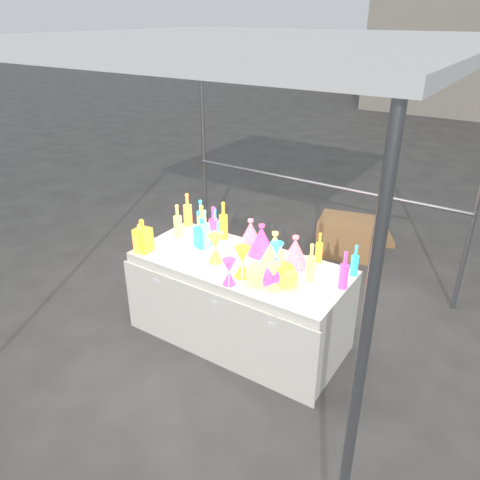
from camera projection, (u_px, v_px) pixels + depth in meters
The scene contains 34 objects.
ground at pixel (240, 335), 4.18m from camera, with size 80.00×80.00×0.00m, color #5A5753.
canopy_tent at pixel (241, 48), 3.14m from camera, with size 3.15×3.15×2.46m.
display_table at pixel (239, 301), 4.00m from camera, with size 1.84×0.83×0.75m.
cardboard_box_closed at pixel (345, 236), 5.51m from camera, with size 0.62×0.45×0.45m, color #AE7E4E.
cardboard_box_flat at pixel (367, 238), 5.92m from camera, with size 0.62×0.45×0.05m, color #AE7E4E.
bottle_0 at pixel (188, 209), 4.45m from camera, with size 0.08×0.08×0.32m, color #D11341, non-canonical shape.
bottle_1 at pixel (215, 225), 4.12m from camera, with size 0.07×0.07×0.32m, color #1A8818, non-canonical shape.
bottle_2 at pixel (223, 220), 4.18m from camera, with size 0.08×0.08×0.35m, color gold, non-canonical shape.
bottle_3 at pixel (214, 224), 4.11m from camera, with size 0.09×0.09×0.34m, color blue, non-canonical shape.
bottle_4 at pixel (178, 221), 4.21m from camera, with size 0.07×0.07×0.31m, color #15866F, non-canonical shape.
bottle_5 at pixel (205, 229), 4.00m from camera, with size 0.08×0.08×0.36m, color #BE2678, non-canonical shape.
bottle_6 at pixel (202, 222), 4.18m from camera, with size 0.08×0.08×0.32m, color #D11341, non-canonical shape.
bottle_7 at pixel (201, 216), 4.31m from camera, with size 0.07×0.07×0.32m, color #1A8818, non-canonical shape.
decanter_0 at pixel (141, 238), 3.96m from camera, with size 0.10×0.10×0.26m, color #D11341, non-canonical shape.
decanter_1 at pixel (143, 235), 3.96m from camera, with size 0.13×0.13×0.30m, color gold, non-canonical shape.
decanter_2 at pixel (202, 232), 4.04m from camera, with size 0.11×0.11×0.27m, color #1A8818, non-canonical shape.
hourglass_0 at pixel (242, 262), 3.58m from camera, with size 0.13×0.13×0.25m, color gold, non-canonical shape.
hourglass_1 at pixel (229, 272), 3.49m from camera, with size 0.10×0.10×0.21m, color blue, non-canonical shape.
hourglass_2 at pixel (273, 277), 3.42m from camera, with size 0.11×0.11×0.22m, color #15866F, non-canonical shape.
hourglass_3 at pixel (217, 246), 3.85m from camera, with size 0.12×0.12×0.23m, color #BE2678, non-canonical shape.
hourglass_4 at pixel (215, 249), 3.80m from camera, with size 0.12×0.12×0.24m, color #D11341, non-canonical shape.
hourglass_5 at pixel (277, 256), 3.71m from camera, with size 0.11×0.11×0.22m, color #1A8818, non-canonical shape.
globe_0 at pixel (288, 279), 3.48m from camera, with size 0.15×0.15×0.12m, color #D11341, non-canonical shape.
globe_1 at pixel (259, 274), 3.51m from camera, with size 0.19×0.19×0.16m, color #15866F, non-canonical shape.
globe_2 at pixel (283, 273), 3.53m from camera, with size 0.19×0.19×0.15m, color gold, non-canonical shape.
globe_3 at pixel (269, 277), 3.49m from camera, with size 0.18×0.18×0.14m, color blue, non-canonical shape.
lampshade_0 at pixel (251, 233), 4.04m from camera, with size 0.22×0.22×0.26m, color #FFB135, non-canonical shape.
lampshade_1 at pixel (295, 251), 3.72m from camera, with size 0.23×0.23×0.27m, color #FFB135, non-canonical shape.
lampshade_2 at pixel (261, 239), 3.92m from camera, with size 0.23×0.23×0.27m, color blue, non-canonical shape.
lampshade_3 at pixel (275, 247), 3.78m from camera, with size 0.23×0.23×0.27m, color #15866F, non-canonical shape.
bottle_8 at pixel (355, 260), 3.60m from camera, with size 0.06×0.06×0.26m, color #1A8818, non-canonical shape.
bottle_9 at pixel (319, 247), 3.79m from camera, with size 0.06×0.06×0.26m, color gold, non-canonical shape.
bottle_10 at pixel (344, 270), 3.42m from camera, with size 0.07×0.07×0.30m, color blue, non-canonical shape.
bottle_11 at pixel (311, 262), 3.52m from camera, with size 0.07×0.07×0.31m, color #15866F, non-canonical shape.
Camera 1 is at (1.85, -2.83, 2.60)m, focal length 35.00 mm.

